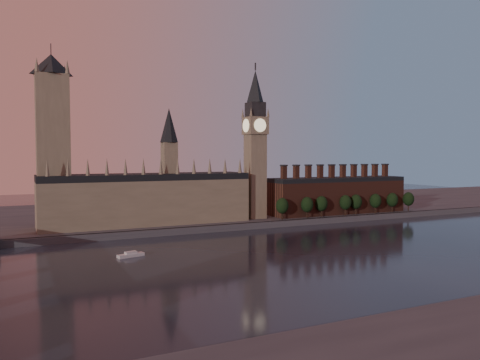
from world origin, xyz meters
The scene contains 15 objects.
ground centered at (0.00, 0.00, 0.00)m, with size 900.00×900.00×0.00m, color black.
north_bank centered at (0.00, 178.04, 2.00)m, with size 900.00×182.00×4.00m.
palace_of_westminster centered at (-64.41, 114.91, 21.63)m, with size 130.00×30.30×74.00m.
victoria_tower centered at (-120.00, 115.00, 59.09)m, with size 24.00×24.00×108.00m.
big_ben centered at (10.00, 110.00, 56.83)m, with size 15.00×15.00×107.00m.
chimney_block centered at (80.00, 110.00, 17.82)m, with size 110.00×25.00×37.00m.
embankment_tree_0 centered at (22.66, 94.50, 13.47)m, with size 8.60×8.60×14.88m.
embankment_tree_1 centered at (42.10, 93.52, 13.47)m, with size 8.60×8.60×14.88m.
embankment_tree_2 centered at (55.29, 95.20, 13.47)m, with size 8.60×8.60×14.88m.
embankment_tree_3 centered at (75.90, 94.52, 13.47)m, with size 8.60×8.60×14.88m.
embankment_tree_4 centered at (86.16, 95.21, 13.47)m, with size 8.60×8.60×14.88m.
embankment_tree_5 centered at (103.84, 94.38, 13.47)m, with size 8.60×8.60×14.88m.
embankment_tree_6 centered at (121.02, 95.01, 13.47)m, with size 8.60×8.60×14.88m.
embankment_tree_7 centered at (137.30, 94.64, 13.47)m, with size 8.60×8.60×14.88m.
river_boat centered at (-91.62, 40.49, 0.97)m, with size 13.17×6.52×2.53m.
Camera 1 is at (-138.58, -177.96, 47.65)m, focal length 35.00 mm.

